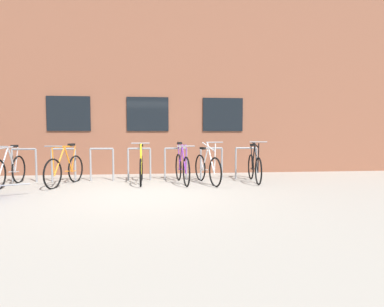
# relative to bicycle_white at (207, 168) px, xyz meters

# --- Properties ---
(ground_plane) EXTENTS (42.00, 42.00, 0.00)m
(ground_plane) POSITION_rel_bicycle_white_xyz_m (-1.59, -1.22, -0.39)
(ground_plane) COLOR #9E998E
(storefront_building) EXTENTS (28.00, 6.04, 5.96)m
(storefront_building) POSITION_rel_bicycle_white_xyz_m (-1.59, 4.98, 2.59)
(storefront_building) COLOR brown
(storefront_building) RESTS_ON ground
(bike_rack) EXTENTS (6.65, 0.05, 0.90)m
(bike_rack) POSITION_rel_bicycle_white_xyz_m (-1.78, 0.68, 0.15)
(bike_rack) COLOR gray
(bike_rack) RESTS_ON ground
(bicycle_white) EXTENTS (0.55, 1.70, 1.10)m
(bicycle_white) POSITION_rel_bicycle_white_xyz_m (0.00, 0.00, 0.00)
(bicycle_white) COLOR black
(bicycle_white) RESTS_ON ground
(bicycle_purple) EXTENTS (0.44, 1.77, 1.07)m
(bicycle_purple) POSITION_rel_bicycle_white_xyz_m (-0.64, 0.14, 0.01)
(bicycle_purple) COLOR black
(bicycle_purple) RESTS_ON ground
(bicycle_black) EXTENTS (0.44, 1.67, 1.10)m
(bicycle_black) POSITION_rel_bicycle_white_xyz_m (1.30, 0.16, -0.00)
(bicycle_black) COLOR black
(bicycle_black) RESTS_ON ground
(bicycle_silver) EXTENTS (0.44, 1.75, 1.01)m
(bicycle_silver) POSITION_rel_bicycle_white_xyz_m (-4.87, 0.07, -0.00)
(bicycle_silver) COLOR black
(bicycle_silver) RESTS_ON ground
(bicycle_yellow) EXTENTS (0.44, 1.69, 1.08)m
(bicycle_yellow) POSITION_rel_bicycle_white_xyz_m (-1.70, 0.21, -0.01)
(bicycle_yellow) COLOR black
(bicycle_yellow) RESTS_ON ground
(bicycle_orange) EXTENTS (0.55, 1.70, 1.04)m
(bicycle_orange) POSITION_rel_bicycle_white_xyz_m (-3.56, 0.08, -0.00)
(bicycle_orange) COLOR black
(bicycle_orange) RESTS_ON ground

